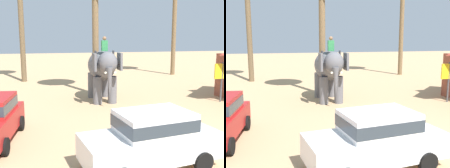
# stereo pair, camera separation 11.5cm
# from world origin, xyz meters

# --- Properties ---
(ground_plane) EXTENTS (120.00, 120.00, 0.00)m
(ground_plane) POSITION_xyz_m (0.00, 0.00, 0.00)
(ground_plane) COLOR tan
(car_sedan_foreground) EXTENTS (4.28, 2.27, 1.70)m
(car_sedan_foreground) POSITION_xyz_m (-1.31, -0.53, 0.93)
(car_sedan_foreground) COLOR white
(car_sedan_foreground) RESTS_ON ground
(elephant_with_mahout) EXTENTS (1.63, 3.87, 3.88)m
(elephant_with_mahout) POSITION_xyz_m (-0.84, 8.29, 1.99)
(elephant_with_mahout) COLOR slate
(elephant_with_mahout) RESTS_ON ground
(signboard_yellow) EXTENTS (1.00, 0.10, 2.40)m
(signboard_yellow) POSITION_xyz_m (6.00, 6.35, 1.69)
(signboard_yellow) COLOR #4C4C51
(signboard_yellow) RESTS_ON ground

